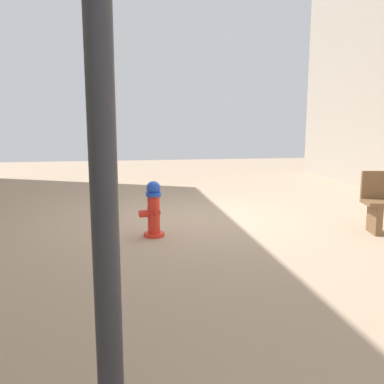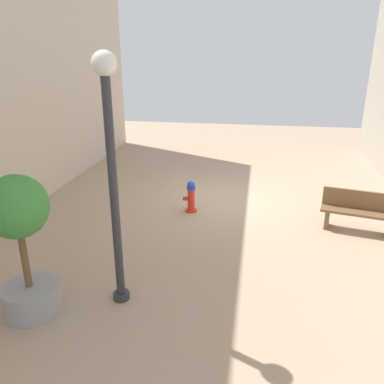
# 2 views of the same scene
# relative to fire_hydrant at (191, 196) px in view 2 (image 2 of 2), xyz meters

# --- Properties ---
(ground_plane) EXTENTS (23.40, 23.40, 0.00)m
(ground_plane) POSITION_rel_fire_hydrant_xyz_m (-0.75, -1.07, -0.42)
(ground_plane) COLOR tan
(fire_hydrant) EXTENTS (0.39, 0.41, 0.84)m
(fire_hydrant) POSITION_rel_fire_hydrant_xyz_m (0.00, 0.00, 0.00)
(fire_hydrant) COLOR red
(fire_hydrant) RESTS_ON ground_plane
(bench_near) EXTENTS (1.74, 0.79, 0.95)m
(bench_near) POSITION_rel_fire_hydrant_xyz_m (-4.05, 0.47, 0.08)
(bench_near) COLOR brown
(bench_near) RESTS_ON ground_plane
(planter_tree) EXTENTS (0.96, 0.96, 2.34)m
(planter_tree) POSITION_rel_fire_hydrant_xyz_m (1.83, 4.55, 0.94)
(planter_tree) COLOR gray
(planter_tree) RESTS_ON ground_plane
(street_lamp) EXTENTS (0.36, 0.36, 4.03)m
(street_lamp) POSITION_rel_fire_hydrant_xyz_m (0.52, 3.98, 2.08)
(street_lamp) COLOR #2D2D33
(street_lamp) RESTS_ON ground_plane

